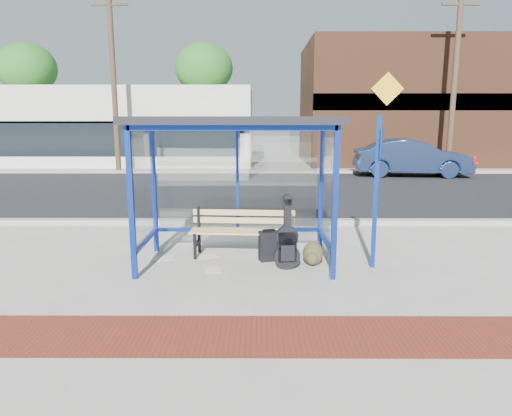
{
  "coord_description": "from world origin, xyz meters",
  "views": [
    {
      "loc": [
        0.37,
        -7.33,
        2.38
      ],
      "look_at": [
        0.33,
        0.2,
        0.91
      ],
      "focal_mm": 32.0,
      "sensor_mm": 36.0,
      "label": 1
    }
  ],
  "objects_px": {
    "guitar_bag": "(287,244)",
    "backpack": "(313,254)",
    "parked_car": "(412,158)",
    "bench": "(243,229)",
    "suitcase": "(269,246)",
    "fire_hydrant": "(474,163)"
  },
  "relations": [
    {
      "from": "bench",
      "to": "suitcase",
      "type": "distance_m",
      "value": 0.59
    },
    {
      "from": "bench",
      "to": "guitar_bag",
      "type": "bearing_deg",
      "value": -41.44
    },
    {
      "from": "suitcase",
      "to": "backpack",
      "type": "xyz_separation_m",
      "value": [
        0.72,
        -0.25,
        -0.07
      ]
    },
    {
      "from": "parked_car",
      "to": "bench",
      "type": "bearing_deg",
      "value": 154.9
    },
    {
      "from": "guitar_bag",
      "to": "parked_car",
      "type": "height_order",
      "value": "parked_car"
    },
    {
      "from": "backpack",
      "to": "fire_hydrant",
      "type": "distance_m",
      "value": 16.26
    },
    {
      "from": "guitar_bag",
      "to": "backpack",
      "type": "distance_m",
      "value": 0.53
    },
    {
      "from": "guitar_bag",
      "to": "fire_hydrant",
      "type": "relative_size",
      "value": 1.54
    },
    {
      "from": "bench",
      "to": "guitar_bag",
      "type": "relative_size",
      "value": 1.6
    },
    {
      "from": "guitar_bag",
      "to": "parked_car",
      "type": "xyz_separation_m",
      "value": [
        6.03,
        12.29,
        0.36
      ]
    },
    {
      "from": "guitar_bag",
      "to": "suitcase",
      "type": "xyz_separation_m",
      "value": [
        -0.28,
        0.43,
        -0.16
      ]
    },
    {
      "from": "guitar_bag",
      "to": "suitcase",
      "type": "relative_size",
      "value": 2.06
    },
    {
      "from": "bench",
      "to": "parked_car",
      "type": "relative_size",
      "value": 0.39
    },
    {
      "from": "fire_hydrant",
      "to": "guitar_bag",
      "type": "bearing_deg",
      "value": -124.34
    },
    {
      "from": "bench",
      "to": "parked_car",
      "type": "xyz_separation_m",
      "value": [
        6.76,
        11.56,
        0.29
      ]
    },
    {
      "from": "guitar_bag",
      "to": "fire_hydrant",
      "type": "xyz_separation_m",
      "value": [
        9.4,
        13.75,
        -0.02
      ]
    },
    {
      "from": "bench",
      "to": "suitcase",
      "type": "height_order",
      "value": "bench"
    },
    {
      "from": "suitcase",
      "to": "fire_hydrant",
      "type": "height_order",
      "value": "fire_hydrant"
    },
    {
      "from": "guitar_bag",
      "to": "backpack",
      "type": "bearing_deg",
      "value": 15.71
    },
    {
      "from": "suitcase",
      "to": "fire_hydrant",
      "type": "xyz_separation_m",
      "value": [
        9.68,
        13.32,
        0.15
      ]
    },
    {
      "from": "backpack",
      "to": "suitcase",
      "type": "bearing_deg",
      "value": 172.78
    },
    {
      "from": "backpack",
      "to": "fire_hydrant",
      "type": "relative_size",
      "value": 0.54
    }
  ]
}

